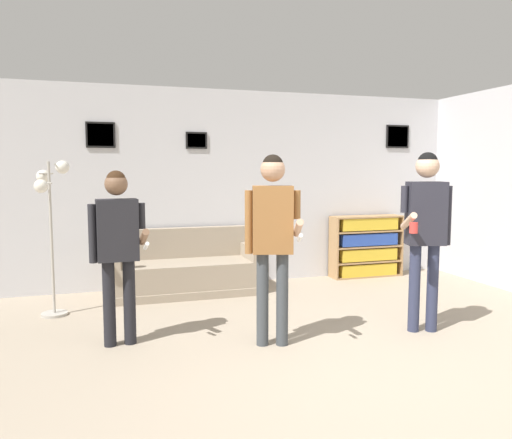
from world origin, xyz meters
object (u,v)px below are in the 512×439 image
at_px(floor_lamp, 50,209).
at_px(person_watcher_holding_cup, 426,221).
at_px(couch, 185,272).
at_px(person_player_foreground_center, 273,229).
at_px(bookshelf, 366,246).
at_px(person_player_foreground_left, 118,240).

distance_m(floor_lamp, person_watcher_holding_cup, 3.92).
distance_m(couch, person_player_foreground_center, 2.37).
bearing_deg(couch, bookshelf, 4.19).
bearing_deg(person_player_foreground_center, couch, 101.73).
bearing_deg(floor_lamp, bookshelf, 10.48).
height_order(floor_lamp, person_watcher_holding_cup, person_watcher_holding_cup).
distance_m(person_player_foreground_left, person_watcher_holding_cup, 2.93).
bearing_deg(bookshelf, floor_lamp, -169.52).
xyz_separation_m(floor_lamp, person_watcher_holding_cup, (3.55, -1.66, -0.08)).
distance_m(floor_lamp, person_player_foreground_center, 2.56).
relative_size(couch, floor_lamp, 1.10).
bearing_deg(couch, floor_lamp, -158.90).
xyz_separation_m(bookshelf, person_player_foreground_left, (-3.65, -1.98, 0.52)).
distance_m(person_player_foreground_center, person_watcher_holding_cup, 1.56).
relative_size(couch, person_watcher_holding_cup, 1.06).
bearing_deg(couch, person_player_foreground_left, -116.32).
relative_size(couch, person_player_foreground_center, 1.08).
relative_size(floor_lamp, person_player_foreground_center, 0.98).
xyz_separation_m(couch, person_watcher_holding_cup, (2.01, -2.26, 0.82)).
relative_size(couch, bookshelf, 1.70).
bearing_deg(person_player_foreground_left, person_player_foreground_center, -17.35).
bearing_deg(floor_lamp, person_player_foreground_left, -60.66).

